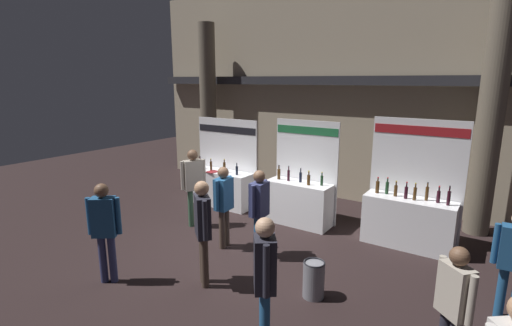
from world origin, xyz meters
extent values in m
plane|color=black|center=(0.00, 0.00, 0.00)|extent=(24.46, 24.46, 0.00)
cube|color=tan|center=(0.00, 4.49, 3.02)|extent=(12.23, 0.25, 6.05)
cube|color=#2D2D33|center=(0.00, 4.19, 3.33)|extent=(12.23, 0.20, 0.24)
cylinder|color=#665B4C|center=(-3.91, 3.72, 2.54)|extent=(0.53, 0.53, 5.08)
cylinder|color=#665B4C|center=(3.91, 3.72, 2.54)|extent=(0.53, 0.53, 5.08)
cube|color=white|center=(-2.04, 1.98, 0.48)|extent=(1.87, 0.60, 0.95)
cube|color=white|center=(-2.04, 2.32, 1.16)|extent=(1.96, 0.04, 2.33)
cube|color=black|center=(-2.04, 2.29, 2.04)|extent=(1.90, 0.01, 0.18)
cylinder|color=black|center=(-2.66, 1.90, 1.09)|extent=(0.07, 0.07, 0.27)
cylinder|color=black|center=(-2.66, 1.90, 1.26)|extent=(0.03, 0.03, 0.06)
cylinder|color=black|center=(-2.66, 1.90, 1.29)|extent=(0.03, 0.03, 0.02)
cylinder|color=#472D14|center=(-2.26, 1.88, 1.08)|extent=(0.06, 0.06, 0.25)
cylinder|color=#472D14|center=(-2.26, 1.88, 1.24)|extent=(0.03, 0.03, 0.07)
cylinder|color=gold|center=(-2.26, 1.88, 1.28)|extent=(0.03, 0.03, 0.02)
cylinder|color=#472D14|center=(-1.82, 1.92, 1.09)|extent=(0.07, 0.07, 0.27)
cylinder|color=#472D14|center=(-1.82, 1.92, 1.26)|extent=(0.03, 0.03, 0.07)
cylinder|color=gold|center=(-1.82, 1.92, 1.31)|extent=(0.03, 0.03, 0.02)
cylinder|color=black|center=(-1.41, 1.91, 1.06)|extent=(0.06, 0.06, 0.22)
cylinder|color=black|center=(-1.41, 1.91, 1.21)|extent=(0.03, 0.03, 0.07)
cylinder|color=black|center=(-1.41, 1.91, 1.25)|extent=(0.03, 0.03, 0.02)
cube|color=maroon|center=(-2.13, 1.80, 0.96)|extent=(0.28, 0.32, 0.02)
cube|color=white|center=(0.37, 1.95, 0.51)|extent=(1.53, 0.60, 1.01)
cube|color=white|center=(0.37, 2.29, 1.22)|extent=(1.61, 0.04, 2.43)
cube|color=#1E6638|center=(0.37, 2.26, 2.19)|extent=(1.56, 0.01, 0.18)
cylinder|color=#472D14|center=(-0.18, 1.95, 1.14)|extent=(0.07, 0.07, 0.25)
cylinder|color=#472D14|center=(-0.18, 1.95, 1.30)|extent=(0.03, 0.03, 0.08)
cylinder|color=black|center=(-0.18, 1.95, 1.35)|extent=(0.03, 0.03, 0.02)
cylinder|color=black|center=(0.08, 1.95, 1.14)|extent=(0.06, 0.06, 0.25)
cylinder|color=black|center=(0.08, 1.95, 1.31)|extent=(0.03, 0.03, 0.08)
cylinder|color=black|center=(0.08, 1.95, 1.36)|extent=(0.03, 0.03, 0.02)
cylinder|color=black|center=(0.38, 2.00, 1.13)|extent=(0.06, 0.06, 0.23)
cylinder|color=black|center=(0.38, 2.00, 1.29)|extent=(0.03, 0.03, 0.09)
cylinder|color=black|center=(0.38, 2.00, 1.34)|extent=(0.03, 0.03, 0.02)
cylinder|color=#472D14|center=(0.64, 1.89, 1.13)|extent=(0.07, 0.07, 0.23)
cylinder|color=#472D14|center=(0.64, 1.89, 1.28)|extent=(0.03, 0.03, 0.08)
cylinder|color=gold|center=(0.64, 1.89, 1.33)|extent=(0.03, 0.03, 0.02)
cylinder|color=#19381E|center=(0.90, 2.02, 1.12)|extent=(0.06, 0.06, 0.22)
cylinder|color=#19381E|center=(0.90, 2.02, 1.27)|extent=(0.03, 0.03, 0.07)
cylinder|color=gold|center=(0.90, 2.02, 1.31)|extent=(0.03, 0.03, 0.02)
cube|color=white|center=(2.79, 2.09, 0.51)|extent=(1.75, 0.60, 1.02)
cube|color=white|center=(2.79, 2.43, 1.30)|extent=(1.83, 0.04, 2.59)
cube|color=maroon|center=(2.79, 2.41, 2.36)|extent=(1.78, 0.01, 0.18)
cylinder|color=#472D14|center=(2.12, 2.13, 1.14)|extent=(0.07, 0.07, 0.25)
cylinder|color=#472D14|center=(2.12, 2.13, 1.30)|extent=(0.03, 0.03, 0.08)
cylinder|color=red|center=(2.12, 2.13, 1.35)|extent=(0.03, 0.03, 0.02)
cylinder|color=#19381E|center=(2.31, 2.17, 1.15)|extent=(0.07, 0.07, 0.25)
cylinder|color=#19381E|center=(2.31, 2.17, 1.31)|extent=(0.03, 0.03, 0.08)
cylinder|color=red|center=(2.31, 2.17, 1.36)|extent=(0.03, 0.03, 0.02)
cylinder|color=#472D14|center=(2.50, 2.11, 1.13)|extent=(0.07, 0.07, 0.22)
cylinder|color=#472D14|center=(2.50, 2.11, 1.28)|extent=(0.03, 0.03, 0.08)
cylinder|color=gold|center=(2.50, 2.11, 1.33)|extent=(0.03, 0.03, 0.02)
cylinder|color=black|center=(2.71, 2.06, 1.14)|extent=(0.07, 0.07, 0.24)
cylinder|color=black|center=(2.71, 2.06, 1.30)|extent=(0.03, 0.03, 0.09)
cylinder|color=red|center=(2.71, 2.06, 1.36)|extent=(0.03, 0.03, 0.02)
cylinder|color=#472D14|center=(2.88, 2.05, 1.15)|extent=(0.06, 0.06, 0.25)
cylinder|color=#472D14|center=(2.88, 2.05, 1.31)|extent=(0.03, 0.03, 0.08)
cylinder|color=gold|center=(2.88, 2.05, 1.36)|extent=(0.03, 0.03, 0.02)
cylinder|color=#472D14|center=(3.08, 2.16, 1.16)|extent=(0.06, 0.06, 0.28)
cylinder|color=#472D14|center=(3.08, 2.16, 1.33)|extent=(0.03, 0.03, 0.08)
cylinder|color=black|center=(3.08, 2.16, 1.38)|extent=(0.03, 0.03, 0.02)
cylinder|color=black|center=(3.29, 2.14, 1.13)|extent=(0.07, 0.07, 0.23)
cylinder|color=black|center=(3.29, 2.14, 1.29)|extent=(0.03, 0.03, 0.09)
cylinder|color=red|center=(3.29, 2.14, 1.35)|extent=(0.03, 0.03, 0.02)
cylinder|color=black|center=(3.47, 2.07, 1.16)|extent=(0.06, 0.06, 0.28)
cylinder|color=black|center=(3.47, 2.07, 1.34)|extent=(0.03, 0.03, 0.09)
cylinder|color=black|center=(3.47, 2.07, 1.39)|extent=(0.03, 0.03, 0.02)
cylinder|color=slate|center=(2.01, -0.66, 0.29)|extent=(0.34, 0.34, 0.57)
torus|color=black|center=(2.01, -0.66, 0.58)|extent=(0.34, 0.34, 0.02)
cylinder|color=#47382D|center=(-0.29, 0.05, 0.41)|extent=(0.12, 0.12, 0.81)
cylinder|color=#47382D|center=(-0.28, -0.10, 0.41)|extent=(0.12, 0.12, 0.81)
cube|color=navy|center=(-0.29, -0.03, 1.13)|extent=(0.27, 0.37, 0.64)
sphere|color=brown|center=(-0.29, -0.03, 1.57)|extent=(0.22, 0.22, 0.22)
cylinder|color=navy|center=(-0.30, 0.20, 1.15)|extent=(0.08, 0.08, 0.61)
cylinder|color=navy|center=(-0.27, -0.25, 1.15)|extent=(0.08, 0.08, 0.61)
cylinder|color=navy|center=(-1.12, -2.22, 0.42)|extent=(0.12, 0.12, 0.83)
cylinder|color=navy|center=(-0.99, -2.13, 0.42)|extent=(0.12, 0.12, 0.83)
cube|color=navy|center=(-1.06, -2.18, 1.16)|extent=(0.44, 0.41, 0.66)
sphere|color=brown|center=(-1.06, -2.18, 1.61)|extent=(0.23, 0.23, 0.23)
cylinder|color=navy|center=(-1.25, -2.32, 1.18)|extent=(0.08, 0.08, 0.63)
cylinder|color=navy|center=(-0.87, -2.04, 1.18)|extent=(0.08, 0.08, 0.63)
cylinder|color=navy|center=(0.52, 0.11, 0.41)|extent=(0.12, 0.12, 0.83)
cylinder|color=navy|center=(0.53, -0.05, 0.41)|extent=(0.12, 0.12, 0.83)
cube|color=navy|center=(0.53, 0.03, 1.15)|extent=(0.28, 0.38, 0.65)
sphere|color=brown|center=(0.53, 0.03, 1.60)|extent=(0.23, 0.23, 0.23)
cylinder|color=navy|center=(0.51, 0.26, 1.17)|extent=(0.08, 0.08, 0.62)
cylinder|color=navy|center=(0.54, -0.19, 1.17)|extent=(0.08, 0.08, 0.62)
cylinder|color=navy|center=(1.99, -2.06, 0.43)|extent=(0.12, 0.12, 0.86)
cylinder|color=navy|center=(2.07, -2.18, 0.43)|extent=(0.12, 0.12, 0.86)
cube|color=#23232D|center=(2.03, -2.12, 1.20)|extent=(0.40, 0.41, 0.68)
sphere|color=tan|center=(2.03, -2.12, 1.67)|extent=(0.24, 0.24, 0.24)
cylinder|color=#23232D|center=(1.91, -1.95, 1.22)|extent=(0.08, 0.08, 0.65)
cylinder|color=#23232D|center=(2.16, -2.28, 1.22)|extent=(0.08, 0.08, 0.65)
cylinder|color=#33563D|center=(-1.63, 0.41, 0.44)|extent=(0.12, 0.12, 0.87)
cylinder|color=#33563D|center=(-1.55, 0.57, 0.44)|extent=(0.12, 0.12, 0.87)
cube|color=#ADA393|center=(-1.59, 0.49, 1.22)|extent=(0.38, 0.47, 0.69)
sphere|color=brown|center=(-1.59, 0.49, 1.69)|extent=(0.24, 0.24, 0.24)
cylinder|color=#ADA393|center=(-1.71, 0.27, 1.24)|extent=(0.08, 0.08, 0.66)
cylinder|color=#ADA393|center=(-1.47, 0.72, 1.24)|extent=(0.08, 0.08, 0.66)
cube|color=#ADA393|center=(3.97, -1.25, 1.07)|extent=(0.41, 0.39, 0.61)
sphere|color=brown|center=(3.97, -1.25, 1.48)|extent=(0.21, 0.21, 0.21)
cylinder|color=#ADA393|center=(4.14, -1.40, 1.09)|extent=(0.08, 0.08, 0.58)
cylinder|color=#ADA393|center=(3.80, -1.09, 1.09)|extent=(0.08, 0.08, 0.58)
cylinder|color=#47382D|center=(0.27, -1.28, 0.43)|extent=(0.12, 0.12, 0.86)
cylinder|color=#47382D|center=(0.40, -1.39, 0.43)|extent=(0.12, 0.12, 0.86)
cube|color=#23232D|center=(0.33, -1.33, 1.20)|extent=(0.47, 0.44, 0.68)
sphere|color=tan|center=(0.33, -1.33, 1.67)|extent=(0.24, 0.24, 0.24)
cylinder|color=#23232D|center=(0.13, -1.17, 1.22)|extent=(0.08, 0.08, 0.65)
cylinder|color=#23232D|center=(0.53, -1.50, 1.22)|extent=(0.08, 0.08, 0.65)
cylinder|color=navy|center=(4.44, 0.37, 0.39)|extent=(0.12, 0.12, 0.78)
cylinder|color=navy|center=(4.29, 0.36, 1.10)|extent=(0.08, 0.08, 0.59)
camera|label=1|loc=(4.23, -5.57, 3.35)|focal=26.29mm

